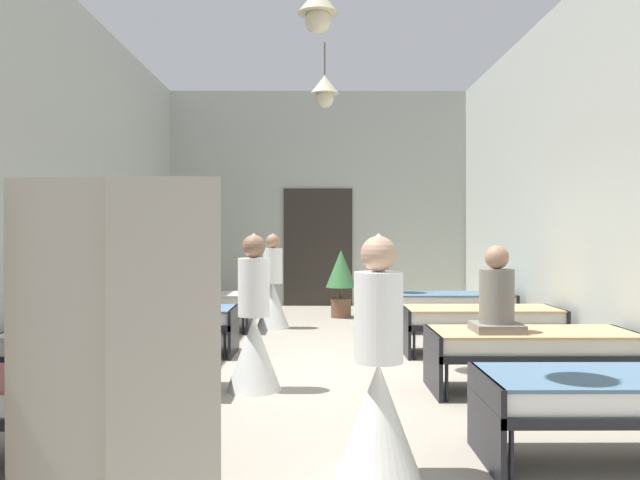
{
  "coord_description": "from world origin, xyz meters",
  "views": [
    {
      "loc": [
        -0.04,
        -7.03,
        1.49
      ],
      "look_at": [
        0.0,
        -0.33,
        1.42
      ],
      "focal_mm": 36.63,
      "sensor_mm": 36.0,
      "label": 1
    }
  ],
  "objects_px": {
    "bed_left_row_1": "(108,345)",
    "patient_seated_primary": "(497,300)",
    "bed_left_row_3": "(188,302)",
    "bed_left_row_0": "(14,397)",
    "patient_seated_secondary": "(145,300)",
    "bed_right_row_3": "(449,302)",
    "nurse_mid_aisle": "(254,334)",
    "nurse_far_aisle": "(378,390)",
    "potted_plant": "(341,276)",
    "nurse_near_aisle": "(273,294)",
    "bed_left_row_2": "(158,319)",
    "bed_right_row_0": "(629,396)",
    "bed_right_row_2": "(481,318)",
    "privacy_screen": "(54,402)",
    "bed_right_row_1": "(532,345)"
  },
  "relations": [
    {
      "from": "bed_right_row_1",
      "to": "nurse_near_aisle",
      "type": "xyz_separation_m",
      "value": [
        -2.7,
        4.11,
        0.09
      ]
    },
    {
      "from": "bed_left_row_3",
      "to": "nurse_far_aisle",
      "type": "bearing_deg",
      "value": -68.58
    },
    {
      "from": "bed_right_row_2",
      "to": "potted_plant",
      "type": "bearing_deg",
      "value": 114.37
    },
    {
      "from": "patient_seated_secondary",
      "to": "potted_plant",
      "type": "height_order",
      "value": "patient_seated_secondary"
    },
    {
      "from": "bed_left_row_0",
      "to": "patient_seated_secondary",
      "type": "relative_size",
      "value": 2.37
    },
    {
      "from": "bed_right_row_1",
      "to": "bed_right_row_3",
      "type": "distance_m",
      "value": 3.8
    },
    {
      "from": "bed_left_row_0",
      "to": "patient_seated_primary",
      "type": "height_order",
      "value": "patient_seated_primary"
    },
    {
      "from": "bed_right_row_0",
      "to": "nurse_mid_aisle",
      "type": "distance_m",
      "value": 3.27
    },
    {
      "from": "bed_right_row_3",
      "to": "potted_plant",
      "type": "relative_size",
      "value": 1.59
    },
    {
      "from": "nurse_far_aisle",
      "to": "potted_plant",
      "type": "bearing_deg",
      "value": -56.29
    },
    {
      "from": "bed_left_row_1",
      "to": "nurse_far_aisle",
      "type": "bearing_deg",
      "value": -42.34
    },
    {
      "from": "privacy_screen",
      "to": "bed_left_row_3",
      "type": "bearing_deg",
      "value": 103.41
    },
    {
      "from": "bed_left_row_1",
      "to": "bed_right_row_3",
      "type": "bearing_deg",
      "value": 43.82
    },
    {
      "from": "potted_plant",
      "to": "patient_seated_secondary",
      "type": "bearing_deg",
      "value": -110.57
    },
    {
      "from": "bed_right_row_1",
      "to": "nurse_far_aisle",
      "type": "relative_size",
      "value": 1.28
    },
    {
      "from": "bed_left_row_1",
      "to": "patient_seated_secondary",
      "type": "distance_m",
      "value": 0.55
    },
    {
      "from": "bed_right_row_1",
      "to": "patient_seated_secondary",
      "type": "bearing_deg",
      "value": -179.72
    },
    {
      "from": "patient_seated_primary",
      "to": "bed_right_row_1",
      "type": "bearing_deg",
      "value": 11.9
    },
    {
      "from": "bed_right_row_3",
      "to": "nurse_mid_aisle",
      "type": "bearing_deg",
      "value": -125.0
    },
    {
      "from": "bed_right_row_0",
      "to": "patient_seated_secondary",
      "type": "xyz_separation_m",
      "value": [
        -3.61,
        1.88,
        0.43
      ]
    },
    {
      "from": "bed_right_row_1",
      "to": "nurse_far_aisle",
      "type": "bearing_deg",
      "value": -127.8
    },
    {
      "from": "bed_right_row_0",
      "to": "potted_plant",
      "type": "height_order",
      "value": "potted_plant"
    },
    {
      "from": "bed_left_row_1",
      "to": "patient_seated_primary",
      "type": "xyz_separation_m",
      "value": [
        3.61,
        -0.07,
        0.43
      ]
    },
    {
      "from": "nurse_near_aisle",
      "to": "potted_plant",
      "type": "height_order",
      "value": "nurse_near_aisle"
    },
    {
      "from": "bed_right_row_0",
      "to": "bed_right_row_1",
      "type": "distance_m",
      "value": 1.9
    },
    {
      "from": "bed_right_row_0",
      "to": "patient_seated_secondary",
      "type": "height_order",
      "value": "patient_seated_secondary"
    },
    {
      "from": "nurse_mid_aisle",
      "to": "potted_plant",
      "type": "xyz_separation_m",
      "value": [
        1.03,
        5.31,
        0.21
      ]
    },
    {
      "from": "bed_right_row_2",
      "to": "bed_left_row_3",
      "type": "distance_m",
      "value": 4.39
    },
    {
      "from": "bed_right_row_2",
      "to": "bed_left_row_1",
      "type": "bearing_deg",
      "value": -154.37
    },
    {
      "from": "nurse_far_aisle",
      "to": "patient_seated_primary",
      "type": "distance_m",
      "value": 2.44
    },
    {
      "from": "nurse_near_aisle",
      "to": "nurse_mid_aisle",
      "type": "relative_size",
      "value": 1.0
    },
    {
      "from": "bed_left_row_3",
      "to": "patient_seated_primary",
      "type": "bearing_deg",
      "value": -47.02
    },
    {
      "from": "bed_left_row_2",
      "to": "bed_right_row_3",
      "type": "distance_m",
      "value": 4.39
    },
    {
      "from": "nurse_far_aisle",
      "to": "bed_left_row_2",
      "type": "bearing_deg",
      "value": -25.81
    },
    {
      "from": "patient_seated_secondary",
      "to": "patient_seated_primary",
      "type": "bearing_deg",
      "value": -0.99
    },
    {
      "from": "bed_right_row_3",
      "to": "nurse_mid_aisle",
      "type": "distance_m",
      "value": 4.55
    },
    {
      "from": "nurse_mid_aisle",
      "to": "nurse_far_aisle",
      "type": "height_order",
      "value": "same"
    },
    {
      "from": "nurse_mid_aisle",
      "to": "patient_seated_primary",
      "type": "bearing_deg",
      "value": 80.08
    },
    {
      "from": "bed_left_row_1",
      "to": "patient_seated_primary",
      "type": "height_order",
      "value": "patient_seated_primary"
    },
    {
      "from": "potted_plant",
      "to": "privacy_screen",
      "type": "distance_m",
      "value": 9.12
    },
    {
      "from": "bed_right_row_2",
      "to": "potted_plant",
      "type": "relative_size",
      "value": 1.59
    },
    {
      "from": "bed_left_row_3",
      "to": "patient_seated_secondary",
      "type": "xyz_separation_m",
      "value": [
        0.35,
        -3.82,
        0.43
      ]
    },
    {
      "from": "bed_right_row_2",
      "to": "bed_left_row_3",
      "type": "relative_size",
      "value": 1.0
    },
    {
      "from": "bed_left_row_1",
      "to": "bed_right_row_2",
      "type": "bearing_deg",
      "value": 25.63
    },
    {
      "from": "privacy_screen",
      "to": "patient_seated_primary",
      "type": "bearing_deg",
      "value": 59.21
    },
    {
      "from": "privacy_screen",
      "to": "nurse_mid_aisle",
      "type": "bearing_deg",
      "value": 89.91
    },
    {
      "from": "bed_left_row_0",
      "to": "bed_right_row_1",
      "type": "bearing_deg",
      "value": 25.63
    },
    {
      "from": "bed_right_row_1",
      "to": "patient_seated_primary",
      "type": "xyz_separation_m",
      "value": [
        -0.35,
        -0.07,
        0.43
      ]
    },
    {
      "from": "bed_right_row_3",
      "to": "patient_seated_primary",
      "type": "bearing_deg",
      "value": -95.16
    },
    {
      "from": "bed_right_row_1",
      "to": "bed_right_row_3",
      "type": "height_order",
      "value": "same"
    }
  ]
}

